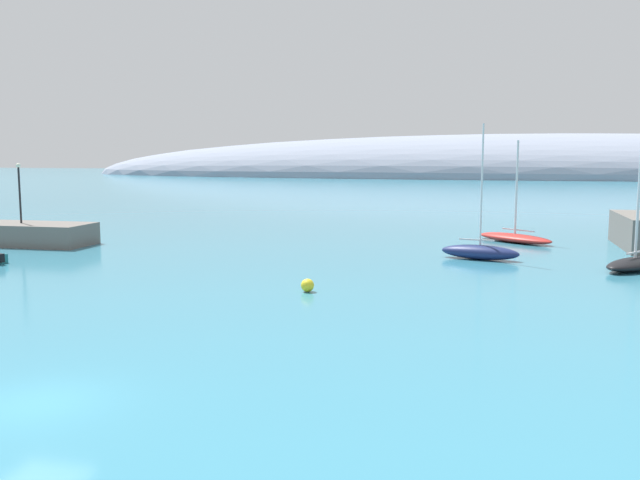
{
  "coord_description": "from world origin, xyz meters",
  "views": [
    {
      "loc": [
        12.84,
        -17.23,
        7.37
      ],
      "look_at": [
        3.41,
        21.72,
        2.35
      ],
      "focal_mm": 38.72,
      "sensor_mm": 36.0,
      "label": 1
    }
  ],
  "objects_px": {
    "sailboat_red_mid_mooring": "(515,237)",
    "sailboat_navy_outer_mooring": "(480,251)",
    "sailboat_black_near_shore": "(635,262)",
    "mooring_buoy_yellow": "(308,285)",
    "harbor_lamp_post": "(19,187)"
  },
  "relations": [
    {
      "from": "sailboat_red_mid_mooring",
      "to": "sailboat_navy_outer_mooring",
      "type": "xyz_separation_m",
      "value": [
        -2.75,
        -10.39,
        0.14
      ]
    },
    {
      "from": "sailboat_red_mid_mooring",
      "to": "mooring_buoy_yellow",
      "type": "xyz_separation_m",
      "value": [
        -11.61,
        -24.35,
        -0.09
      ]
    },
    {
      "from": "sailboat_black_near_shore",
      "to": "sailboat_navy_outer_mooring",
      "type": "xyz_separation_m",
      "value": [
        -9.68,
        2.19,
        0.06
      ]
    },
    {
      "from": "mooring_buoy_yellow",
      "to": "harbor_lamp_post",
      "type": "xyz_separation_m",
      "value": [
        -27.59,
        13.35,
        4.36
      ]
    },
    {
      "from": "mooring_buoy_yellow",
      "to": "harbor_lamp_post",
      "type": "relative_size",
      "value": 0.15
    },
    {
      "from": "sailboat_black_near_shore",
      "to": "harbor_lamp_post",
      "type": "xyz_separation_m",
      "value": [
        -46.13,
        1.58,
        4.19
      ]
    },
    {
      "from": "sailboat_black_near_shore",
      "to": "sailboat_navy_outer_mooring",
      "type": "distance_m",
      "value": 9.92
    },
    {
      "from": "sailboat_black_near_shore",
      "to": "sailboat_red_mid_mooring",
      "type": "bearing_deg",
      "value": -114.38
    },
    {
      "from": "mooring_buoy_yellow",
      "to": "harbor_lamp_post",
      "type": "distance_m",
      "value": 30.96
    },
    {
      "from": "sailboat_black_near_shore",
      "to": "mooring_buoy_yellow",
      "type": "relative_size",
      "value": 14.22
    },
    {
      "from": "sailboat_black_near_shore",
      "to": "sailboat_red_mid_mooring",
      "type": "xyz_separation_m",
      "value": [
        -6.93,
        12.58,
        -0.08
      ]
    },
    {
      "from": "mooring_buoy_yellow",
      "to": "sailboat_black_near_shore",
      "type": "bearing_deg",
      "value": 32.4
    },
    {
      "from": "sailboat_black_near_shore",
      "to": "sailboat_red_mid_mooring",
      "type": "relative_size",
      "value": 1.2
    },
    {
      "from": "sailboat_red_mid_mooring",
      "to": "harbor_lamp_post",
      "type": "xyz_separation_m",
      "value": [
        -39.2,
        -11.0,
        4.27
      ]
    },
    {
      "from": "sailboat_red_mid_mooring",
      "to": "mooring_buoy_yellow",
      "type": "relative_size",
      "value": 11.87
    }
  ]
}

